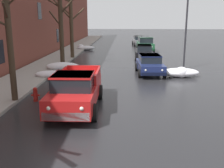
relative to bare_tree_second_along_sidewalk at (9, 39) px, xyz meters
name	(u,v)px	position (x,y,z in m)	size (l,w,h in m)	color
left_sidewalk_slab	(43,68)	(-1.41, 9.05, -3.00)	(3.08, 80.00, 0.15)	gray
snow_bank_near_corner_left	(84,48)	(0.09, 22.06, -2.78)	(2.29, 1.04, 0.74)	white
snow_bank_along_left_kerb	(180,72)	(9.19, 6.33, -2.75)	(2.62, 1.16, 0.75)	white
snow_bank_mid_block_left	(62,67)	(0.43, 8.18, -2.76)	(2.67, 1.17, 0.67)	white
snow_bank_along_right_kerb	(50,75)	(0.22, 5.50, -2.82)	(2.16, 1.02, 0.53)	white
bare_tree_second_along_sidewalk	(9,39)	(0.00, 0.00, 0.00)	(3.17, 1.82, 5.81)	#382B1E
bare_tree_mid_block	(61,22)	(-0.02, 10.28, 0.61)	(3.13, 2.31, 7.09)	#382B1E
bare_tree_far_down_block	(70,20)	(-0.09, 14.61, 0.71)	(2.99, 3.13, 7.05)	#423323
pickup_truck_red_approaching_near_lane	(76,90)	(3.14, -0.72, -2.20)	(2.16, 5.09, 1.76)	red
sedan_darkblue_parked_kerbside_close	(150,64)	(7.14, 7.28, -2.33)	(2.04, 4.13, 1.42)	navy
sedan_black_parked_kerbside_mid	(144,52)	(7.24, 14.61, -2.33)	(1.95, 4.13, 1.42)	black
suv_green_parked_far_down_block	(145,44)	(7.76, 20.74, -2.09)	(2.10, 4.51, 1.82)	#1E5633
sedan_grey_queued_behind_truck	(139,41)	(7.45, 28.11, -2.33)	(2.15, 4.02, 1.42)	slate
fire_hydrant	(35,94)	(0.90, 0.37, -2.73)	(0.42, 0.22, 0.71)	#B21E19
street_lamp_post	(186,27)	(10.06, 9.36, 0.23)	(0.44, 0.24, 5.92)	#28282D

